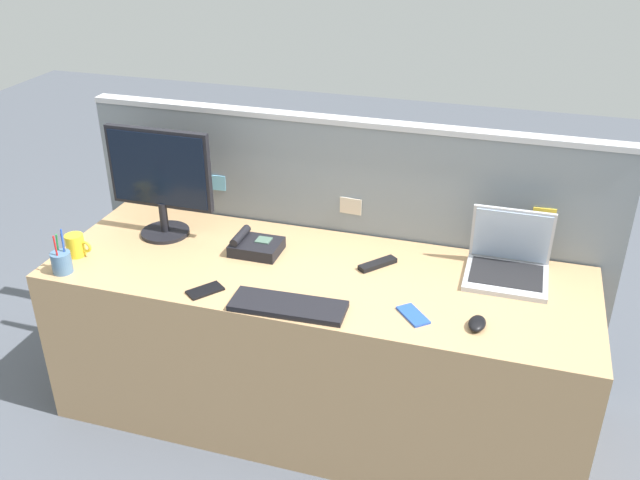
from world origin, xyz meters
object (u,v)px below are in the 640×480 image
desk_phone (255,246)px  computer_mouse_right_hand (477,323)px  keyboard_main (288,306)px  coffee_mug (76,245)px  cell_phone_blue_case (413,315)px  desktop_monitor (160,177)px  laptop (508,260)px  cell_phone_black_slab (205,290)px  pen_cup (62,262)px  tv_remote (378,264)px

desk_phone → computer_mouse_right_hand: (0.95, -0.29, -0.01)m
keyboard_main → coffee_mug: coffee_mug is taller
computer_mouse_right_hand → cell_phone_blue_case: size_ratio=0.73×
desktop_monitor → computer_mouse_right_hand: (1.40, -0.34, -0.26)m
desktop_monitor → desk_phone: 0.51m
laptop → keyboard_main: (-0.75, -0.49, -0.05)m
laptop → cell_phone_black_slab: size_ratio=2.35×
laptop → coffee_mug: (-1.73, -0.37, -0.01)m
laptop → cell_phone_blue_case: size_ratio=2.32×
pen_cup → tv_remote: 1.27m
pen_cup → tv_remote: (1.20, 0.41, -0.04)m
desk_phone → pen_cup: size_ratio=1.11×
cell_phone_blue_case → tv_remote: bearing=81.4°
keyboard_main → laptop: bearing=30.8°
cell_phone_blue_case → laptop: bearing=12.2°
coffee_mug → keyboard_main: bearing=-7.2°
desktop_monitor → cell_phone_black_slab: size_ratio=3.56×
computer_mouse_right_hand → cell_phone_blue_case: computer_mouse_right_hand is taller
desk_phone → computer_mouse_right_hand: 1.00m
cell_phone_blue_case → tv_remote: tv_remote is taller
laptop → cell_phone_black_slab: (-1.10, -0.47, -0.06)m
cell_phone_black_slab → laptop: bearing=60.8°
keyboard_main → cell_phone_blue_case: size_ratio=3.12×
tv_remote → pen_cup: bearing=-120.5°
cell_phone_blue_case → pen_cup: bearing=142.8°
computer_mouse_right_hand → laptop: bearing=84.7°
tv_remote → coffee_mug: bearing=-126.8°
cell_phone_black_slab → cell_phone_blue_case: bearing=42.2°
desktop_monitor → keyboard_main: bearing=-30.0°
laptop → tv_remote: bearing=-169.9°
computer_mouse_right_hand → desktop_monitor: bearing=171.8°
keyboard_main → coffee_mug: size_ratio=3.75×
desktop_monitor → coffee_mug: (-0.26, -0.29, -0.22)m
keyboard_main → cell_phone_black_slab: bearing=174.6°
desk_phone → laptop: bearing=6.9°
keyboard_main → cell_phone_blue_case: 0.46m
laptop → cell_phone_blue_case: laptop is taller
cell_phone_black_slab → tv_remote: tv_remote is taller
laptop → tv_remote: 0.52m
desk_phone → keyboard_main: bearing=-53.1°
keyboard_main → pen_cup: (-0.95, -0.01, 0.04)m
desktop_monitor → cell_phone_black_slab: bearing=-46.5°
laptop → computer_mouse_right_hand: (-0.08, -0.41, -0.05)m
desktop_monitor → laptop: size_ratio=1.52×
tv_remote → computer_mouse_right_hand: bearing=3.7°
laptop → pen_cup: laptop is taller
keyboard_main → computer_mouse_right_hand: 0.68m
cell_phone_black_slab → coffee_mug: bearing=-152.0°
desktop_monitor → laptop: (1.47, 0.08, -0.21)m
keyboard_main → cell_phone_blue_case: keyboard_main is taller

